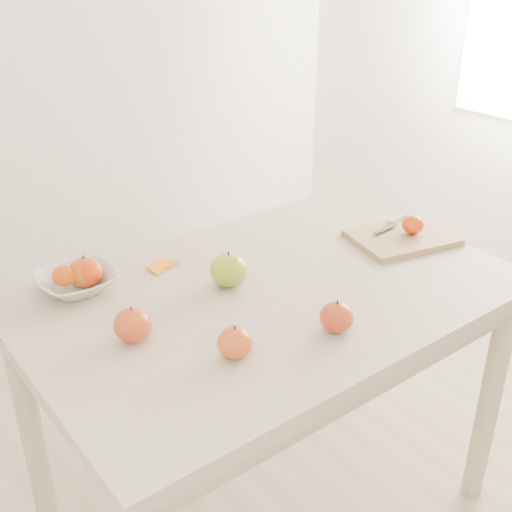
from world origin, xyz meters
TOP-DOWN VIEW (x-y plane):
  - ground at (0.00, 0.00)m, footprint 3.50×3.50m
  - table at (0.00, 0.00)m, footprint 1.20×0.80m
  - cutting_board at (0.48, -0.02)m, footprint 0.32×0.26m
  - board_tangerine at (0.51, -0.03)m, footprint 0.06×0.06m
  - fruit_bowl at (-0.38, 0.28)m, footprint 0.19×0.19m
  - bowl_tangerine_near at (-0.40, 0.29)m, footprint 0.06×0.06m
  - bowl_tangerine_far at (-0.35, 0.27)m, footprint 0.06×0.06m
  - orange_peel_a at (-0.16, 0.25)m, footprint 0.07×0.06m
  - orange_peel_b at (-0.13, 0.26)m, footprint 0.05×0.04m
  - paring_knife at (0.52, 0.05)m, footprint 0.17×0.05m
  - apple_green at (-0.07, 0.07)m, footprint 0.09×0.09m
  - apple_red_e at (0.00, -0.24)m, footprint 0.08×0.08m
  - apple_red_c at (-0.23, -0.18)m, footprint 0.07×0.07m
  - apple_red_b at (-0.37, 0.00)m, footprint 0.08×0.08m
  - apple_red_a at (-0.35, 0.28)m, footprint 0.09×0.09m

SIDE VIEW (x-z plane):
  - ground at x=0.00m, z-range 0.00..0.00m
  - table at x=0.00m, z-range 0.28..1.03m
  - orange_peel_a at x=-0.16m, z-range 0.75..0.76m
  - orange_peel_b at x=-0.13m, z-range 0.75..0.76m
  - cutting_board at x=0.48m, z-range 0.75..0.77m
  - fruit_bowl at x=-0.38m, z-range 0.75..0.80m
  - paring_knife at x=0.52m, z-range 0.77..0.78m
  - apple_red_c at x=-0.23m, z-range 0.75..0.82m
  - apple_red_e at x=0.00m, z-range 0.75..0.82m
  - apple_red_b at x=-0.37m, z-range 0.75..0.82m
  - apple_red_a at x=-0.35m, z-range 0.75..0.83m
  - apple_green at x=-0.07m, z-range 0.75..0.83m
  - bowl_tangerine_near at x=-0.40m, z-range 0.77..0.82m
  - board_tangerine at x=0.51m, z-range 0.77..0.82m
  - bowl_tangerine_far at x=-0.35m, z-range 0.77..0.82m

